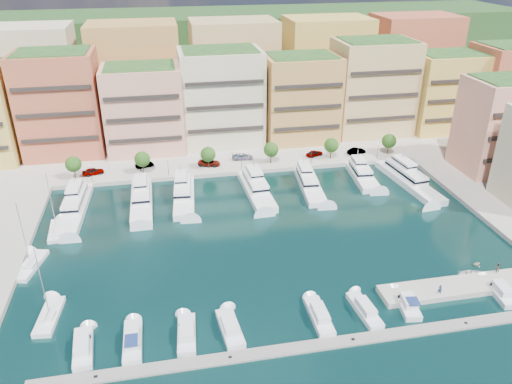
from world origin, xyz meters
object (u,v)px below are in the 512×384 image
Objects in this scene: person_1 at (497,268)px; car_3 at (242,157)px; yacht_2 at (184,193)px; tree_0 at (73,164)px; person_0 at (440,289)px; tree_5 at (389,141)px; tender_3 at (477,264)px; yacht_1 at (142,199)px; cruiser_9 at (500,292)px; lamppost_3 at (311,154)px; sailboat_1 at (31,266)px; tree_4 at (331,145)px; lamppost_1 at (168,164)px; yacht_6 at (407,178)px; cruiser_2 at (187,334)px; yacht_0 at (75,206)px; sailboat_2 at (57,231)px; yacht_4 at (309,183)px; lamppost_2 at (241,159)px; car_2 at (209,163)px; tree_2 at (208,154)px; lamppost_0 at (90,170)px; car_1 at (144,165)px; yacht_5 at (362,174)px; cruiser_0 at (83,348)px; car_0 at (93,171)px; cruiser_6 at (365,310)px; car_5 at (356,151)px; tree_3 at (271,150)px; cruiser_7 at (407,305)px; sailboat_0 at (49,317)px; lamppost_4 at (378,149)px; tender_2 at (471,274)px; cruiser_3 at (230,328)px; car_4 at (315,153)px.

car_3 is at bearing -58.04° from person_1.
yacht_2 reaches higher than person_1.
tree_0 reaches higher than person_0.
tree_5 is 3.41× the size of tender_3.
cruiser_9 is at bearing -37.37° from yacht_1.
lamppost_3 is 69.91m from sailboat_1.
tree_4 reaches higher than lamppost_1.
yacht_2 is at bearing 177.69° from yacht_6.
cruiser_2 is 1.52× the size of car_3.
sailboat_2 is (-2.64, -8.72, -0.89)m from yacht_0.
car_3 reaches higher than cruiser_2.
sailboat_1 is (-57.74, -21.71, -0.78)m from yacht_4.
lamppost_2 is at bearing 160.79° from yacht_6.
sailboat_1 reaches higher than lamppost_3.
person_1 is (53.40, 4.59, 1.35)m from cruiser_2.
tree_0 is at bearing 138.26° from yacht_1.
person_1 reaches higher than car_2.
tree_2 is 0.68× the size of cruiser_2.
car_1 is (12.22, 5.96, -2.08)m from lamppost_0.
yacht_5 is 42.75m from person_1.
car_1 reaches higher than cruiser_2.
lamppost_3 is 0.51× the size of cruiser_0.
car_1 is at bearing 95.72° from cruiser_2.
yacht_0 is 4.02× the size of car_2.
cruiser_0 is 4.99× the size of tender_3.
yacht_5 is at bearing 157.30° from yacht_6.
cruiser_6 is at bearing -157.48° from car_0.
tree_0 is at bearing 130.70° from cruiser_6.
yacht_6 is 34.54m from tender_3.
sailboat_1 is 84.02m from car_5.
tree_3 reaches higher than cruiser_7.
sailboat_0 is (-78.03, -50.00, -4.43)m from tree_5.
cruiser_2 is 0.63× the size of sailboat_2.
yacht_0 is at bearing 156.90° from car_0.
tree_0 is at bearing 177.73° from lamppost_3.
lamppost_4 is 0.92× the size of car_1.
yacht_0 is 23.30m from yacht_2.
tree_4 reaches higher than car_5.
tender_2 is at bearing -65.79° from yacht_4.
cruiser_3 is 1.80× the size of car_4.
cruiser_0 is 1.64× the size of car_0.
sailboat_2 is at bearing -152.60° from lamppost_2.
yacht_6 is at bearing -13.30° from lamppost_1.
yacht_5 is (46.20, -9.14, -2.62)m from lamppost_1.
tree_4 is at bearing 99.23° from cruiser_9.
car_2 is (28.34, 0.06, -0.08)m from car_0.
yacht_0 is at bearing 148.91° from cruiser_9.
sailboat_2 is 2.42× the size of car_3.
car_0 is at bearing 90.36° from lamppost_0.
car_5 is at bearing 7.25° from lamppost_2.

